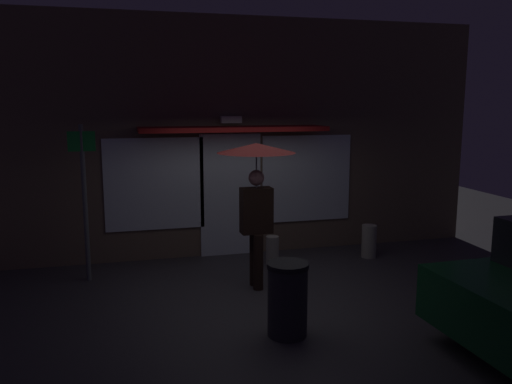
% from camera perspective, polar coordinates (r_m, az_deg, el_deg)
% --- Properties ---
extents(ground_plane, '(18.00, 18.00, 0.00)m').
position_cam_1_polar(ground_plane, '(7.61, 0.71, -11.33)').
color(ground_plane, '#38353A').
extents(building_facade, '(9.48, 1.00, 4.23)m').
position_cam_1_polar(building_facade, '(9.40, -3.04, 5.82)').
color(building_facade, brown).
rests_on(building_facade, ground).
extents(person_with_umbrella, '(1.14, 1.14, 2.17)m').
position_cam_1_polar(person_with_umbrella, '(7.56, 0.04, 1.48)').
color(person_with_umbrella, black).
rests_on(person_with_umbrella, ground).
extents(street_sign_post, '(0.40, 0.07, 2.42)m').
position_cam_1_polar(street_sign_post, '(8.32, -18.28, -0.20)').
color(street_sign_post, '#595B60').
rests_on(street_sign_post, ground).
extents(sidewalk_bollard, '(0.22, 0.22, 0.47)m').
position_cam_1_polar(sidewalk_bollard, '(9.03, 1.81, -6.34)').
color(sidewalk_bollard, '#9E998E').
rests_on(sidewalk_bollard, ground).
extents(sidewalk_bollard_2, '(0.26, 0.26, 0.59)m').
position_cam_1_polar(sidewalk_bollard_2, '(9.57, 12.28, -5.28)').
color(sidewalk_bollard_2, '#9E998E').
rests_on(sidewalk_bollard_2, ground).
extents(trash_bin, '(0.50, 0.50, 0.89)m').
position_cam_1_polar(trash_bin, '(6.28, 3.47, -11.62)').
color(trash_bin, '#2D2D33').
rests_on(trash_bin, ground).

